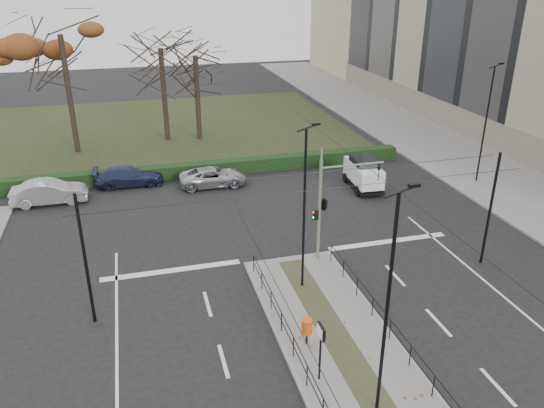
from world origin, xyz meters
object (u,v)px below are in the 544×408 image
Objects in this scene: streetlamp_sidewalk at (486,123)px; parked_car_third at (129,176)px; parked_car_second at (49,192)px; streetlamp_median_far at (305,209)px; rust_tree at (60,35)px; info_panel at (321,338)px; litter_bin at (307,327)px; bare_tree_near at (195,62)px; bare_tree_center at (161,55)px; parked_car_fourth at (213,177)px; traffic_light at (326,202)px; streetlamp_median_near at (388,306)px; white_van at (363,172)px.

streetlamp_sidewalk reaches higher than parked_car_third.
streetlamp_median_far is at bearing -138.10° from parked_car_second.
parked_car_second is 5.39m from parked_car_third.
info_panel is at bearing -71.63° from rust_tree.
bare_tree_near is (-0.08, 29.83, 5.87)m from litter_bin.
bare_tree_near is (0.14, 31.88, 4.83)m from info_panel.
bare_tree_center reaches higher than parked_car_third.
traffic_light is at bearing -160.61° from parked_car_fourth.
bare_tree_center is (-2.87, 30.41, 6.46)m from litter_bin.
parked_car_fourth is at bearing -46.93° from rust_tree.
traffic_light is 23.82m from bare_tree_near.
streetlamp_median_near is at bearing -100.15° from traffic_light.
bare_tree_center is (7.56, 1.66, -2.05)m from rust_tree.
parked_car_fourth is 0.48× the size of bare_tree_near.
bare_tree_near is (-9.33, 14.62, 5.67)m from white_van.
parked_car_third is 1.02× the size of parked_car_fourth.
streetlamp_median_far is 19.15m from parked_car_second.
litter_bin is 0.24× the size of parked_car_second.
white_van is (8.06, 11.08, -3.02)m from streetlamp_median_far.
rust_tree is (-11.63, 24.62, 5.30)m from streetlamp_median_far.
parked_car_third is (-24.04, 5.93, -3.64)m from streetlamp_sidewalk.
parked_car_second is 16.44m from bare_tree_center.
traffic_light is 1.14× the size of parked_car_second.
streetlamp_sidewalk reaches higher than litter_bin.
white_van is (6.14, 8.72, -2.13)m from traffic_light.
parked_car_fourth is at bearing 91.51° from info_panel.
traffic_light is at bearing 79.85° from streetlamp_median_near.
streetlamp_median_far is 0.64× the size of rust_tree.
streetlamp_median_far is 19.16m from streetlamp_sidewalk.
parked_car_third is 1.17× the size of white_van.
bare_tree_near reaches higher than litter_bin.
bare_tree_near is at bearing 5.92° from rust_tree.
bare_tree_center reaches higher than streetlamp_median_far.
rust_tree is (-9.69, 10.37, 8.81)m from parked_car_fourth.
info_panel is 20.49m from parked_car_fourth.
streetlamp_median_far is at bearing -126.04° from white_van.
streetlamp_median_near is at bearing -173.46° from parked_car_fourth.
parked_car_third is at bearing -69.59° from parked_car_second.
info_panel is 23.10m from parked_car_second.
streetlamp_sidewalk is at bearing -27.68° from rust_tree.
streetlamp_median_near is 8.03m from streetlamp_median_far.
parked_car_fourth is 16.70m from rust_tree.
info_panel is 0.29× the size of streetlamp_sidewalk.
streetlamp_median_far is (1.19, 4.13, 3.21)m from litter_bin.
bare_tree_near is (-17.66, 15.77, 2.49)m from streetlamp_sidewalk.
parked_car_third reaches higher than parked_car_fourth.
bare_tree_near is (-1.32, 33.73, 2.50)m from streetlamp_median_near.
traffic_light is at bearing 50.87° from streetlamp_median_far.
traffic_light is at bearing 64.40° from litter_bin.
parked_car_fourth is (-3.86, 11.90, -2.62)m from traffic_light.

